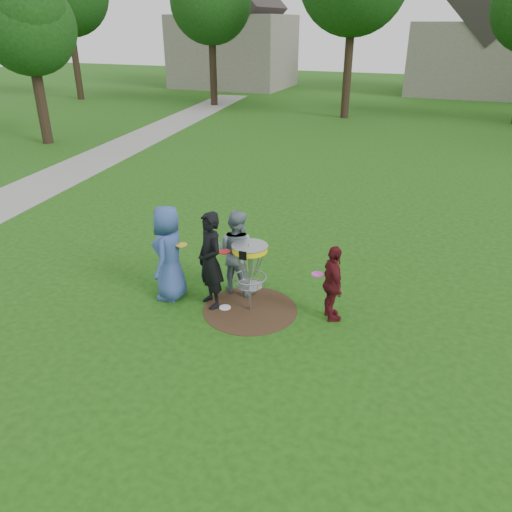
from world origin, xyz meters
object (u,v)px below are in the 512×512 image
at_px(player_black, 210,261).
at_px(disc_golf_basket, 250,262).
at_px(player_blue, 169,253).
at_px(player_grey, 236,252).
at_px(player_maroon, 333,284).

bearing_deg(player_black, disc_golf_basket, 45.96).
relative_size(player_blue, disc_golf_basket, 1.37).
bearing_deg(player_black, player_grey, 111.65).
bearing_deg(player_grey, player_maroon, 174.04).
relative_size(player_black, player_maroon, 1.30).
bearing_deg(player_blue, player_maroon, 86.51).
bearing_deg(player_black, player_blue, -141.12).
bearing_deg(player_blue, player_grey, 112.71).
height_order(player_grey, player_maroon, player_grey).
xyz_separation_m(player_maroon, disc_golf_basket, (-1.49, -0.27, 0.29)).
relative_size(player_blue, player_black, 1.00).
relative_size(player_blue, player_grey, 1.10).
bearing_deg(player_grey, player_black, 76.49).
bearing_deg(player_blue, disc_golf_basket, 83.20).
bearing_deg(player_blue, player_black, 79.90).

